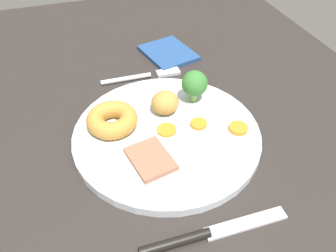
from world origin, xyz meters
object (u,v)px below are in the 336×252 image
(fork, at_px, (144,76))
(knife, at_px, (202,235))
(roast_potato_left, at_px, (165,102))
(carrot_coin_side, at_px, (238,128))
(meat_slice_main, at_px, (150,159))
(carrot_coin_back, at_px, (165,130))
(yorkshire_pudding, at_px, (112,120))
(carrot_coin_front, at_px, (199,124))
(dinner_plate, at_px, (168,134))
(folded_napkin, at_px, (168,53))
(broccoli_floret, at_px, (195,84))

(fork, relative_size, knife, 0.82)
(roast_potato_left, distance_m, carrot_coin_side, 0.12)
(carrot_coin_side, distance_m, knife, 0.18)
(meat_slice_main, height_order, carrot_coin_side, meat_slice_main)
(carrot_coin_back, xyz_separation_m, knife, (0.17, -0.01, -0.01))
(yorkshire_pudding, distance_m, carrot_coin_front, 0.13)
(dinner_plate, xyz_separation_m, meat_slice_main, (0.05, -0.04, 0.01))
(yorkshire_pudding, bearing_deg, folded_napkin, 142.42)
(carrot_coin_side, bearing_deg, dinner_plate, -106.77)
(roast_potato_left, height_order, carrot_coin_front, roast_potato_left)
(carrot_coin_side, xyz_separation_m, broccoli_floret, (-0.09, -0.04, 0.03))
(meat_slice_main, height_order, folded_napkin, meat_slice_main)
(fork, bearing_deg, roast_potato_left, -87.46)
(carrot_coin_back, relative_size, knife, 0.16)
(meat_slice_main, distance_m, carrot_coin_back, 0.06)
(yorkshire_pudding, height_order, fork, yorkshire_pudding)
(folded_napkin, bearing_deg, carrot_coin_front, -6.73)
(dinner_plate, xyz_separation_m, roast_potato_left, (-0.05, 0.01, 0.03))
(carrot_coin_side, bearing_deg, broccoli_floret, -157.33)
(carrot_coin_back, bearing_deg, carrot_coin_side, 73.61)
(carrot_coin_front, bearing_deg, fork, -166.13)
(yorkshire_pudding, bearing_deg, dinner_plate, 64.89)
(carrot_coin_front, bearing_deg, roast_potato_left, -140.99)
(dinner_plate, distance_m, carrot_coin_front, 0.05)
(broccoli_floret, distance_m, knife, 0.25)
(meat_slice_main, relative_size, carrot_coin_side, 2.36)
(meat_slice_main, bearing_deg, fork, 167.66)
(carrot_coin_front, height_order, fork, carrot_coin_front)
(knife, bearing_deg, carrot_coin_side, 51.24)
(broccoli_floret, bearing_deg, roast_potato_left, -76.13)
(yorkshire_pudding, bearing_deg, meat_slice_main, 22.36)
(fork, xyz_separation_m, knife, (0.34, -0.02, 0.00))
(roast_potato_left, distance_m, fork, 0.13)
(meat_slice_main, height_order, roast_potato_left, roast_potato_left)
(carrot_coin_back, distance_m, knife, 0.17)
(dinner_plate, xyz_separation_m, carrot_coin_side, (0.03, 0.10, 0.01))
(carrot_coin_front, xyz_separation_m, carrot_coin_side, (0.03, 0.05, 0.00))
(broccoli_floret, relative_size, folded_napkin, 0.50)
(roast_potato_left, bearing_deg, folded_napkin, 160.60)
(carrot_coin_front, height_order, carrot_coin_back, carrot_coin_front)
(meat_slice_main, xyz_separation_m, yorkshire_pudding, (-0.09, -0.04, 0.01))
(roast_potato_left, bearing_deg, carrot_coin_side, 50.27)
(carrot_coin_side, height_order, knife, carrot_coin_side)
(roast_potato_left, bearing_deg, meat_slice_main, -28.16)
(carrot_coin_back, bearing_deg, folded_napkin, 161.00)
(carrot_coin_back, bearing_deg, fork, 176.37)
(carrot_coin_back, xyz_separation_m, broccoli_floret, (-0.06, 0.07, 0.03))
(carrot_coin_front, relative_size, carrot_coin_side, 0.90)
(dinner_plate, distance_m, folded_napkin, 0.25)
(carrot_coin_front, xyz_separation_m, fork, (-0.17, -0.04, -0.01))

